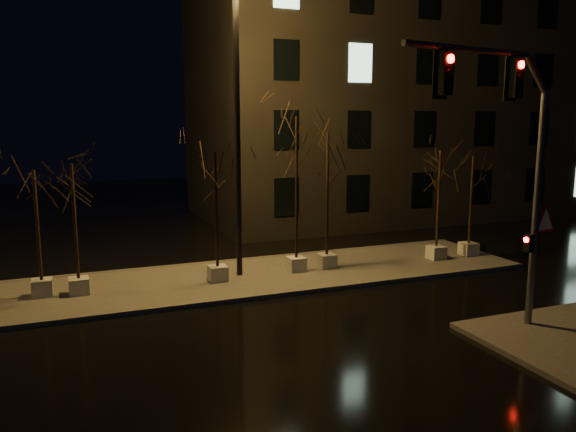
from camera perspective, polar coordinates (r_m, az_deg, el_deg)
name	(u,v)px	position (r m, az deg, el deg)	size (l,w,h in m)	color
ground	(310,334)	(16.17, 2.28, -11.92)	(90.00, 90.00, 0.00)	black
median	(246,277)	(21.47, -4.26, -6.22)	(22.00, 5.00, 0.15)	#494641
building	(396,96)	(37.60, 10.96, 11.88)	(25.00, 12.00, 15.00)	black
tree_0	(35,199)	(20.05, -24.28, 1.63)	(1.80, 1.80, 4.33)	beige
tree_1	(73,193)	(19.78, -21.01, 2.16)	(1.80, 1.80, 4.52)	beige
tree_2	(216,181)	(20.18, -7.36, 3.54)	(1.80, 1.80, 4.83)	beige
tree_3	(297,152)	(21.26, 0.88, 6.54)	(1.80, 1.80, 6.11)	beige
tree_4	(328,163)	(21.87, 4.05, 5.36)	(1.80, 1.80, 5.48)	beige
tree_5	(440,175)	(24.12, 15.15, 4.06)	(1.80, 1.80, 4.71)	beige
tree_6	(472,179)	(25.25, 18.22, 3.62)	(1.80, 1.80, 4.40)	beige
traffic_signal_mast	(513,153)	(16.02, 21.89, 5.97)	(6.10, 1.22, 7.55)	#595B60
streetlight_main	(237,107)	(20.77, -5.19, 10.94)	(2.65, 1.18, 10.86)	black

